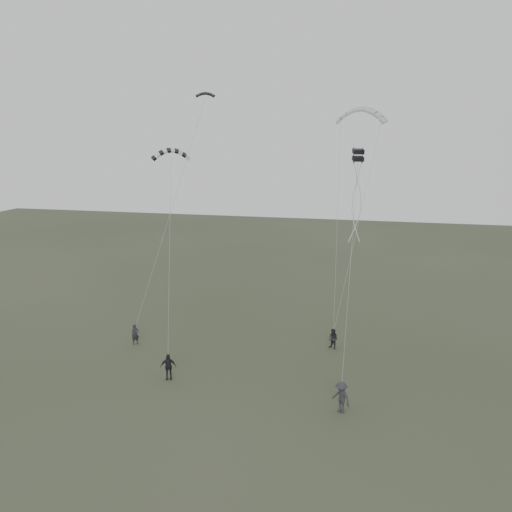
% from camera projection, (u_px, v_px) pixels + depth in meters
% --- Properties ---
extents(ground, '(140.00, 140.00, 0.00)m').
position_uv_depth(ground, '(219.00, 384.00, 32.31)').
color(ground, '#323E28').
rests_on(ground, ground).
extents(flyer_left, '(0.69, 0.68, 1.60)m').
position_uv_depth(flyer_left, '(135.00, 334.00, 38.36)').
color(flyer_left, black).
rests_on(flyer_left, ground).
extents(flyer_right, '(0.96, 0.90, 1.57)m').
position_uv_depth(flyer_right, '(333.00, 339.00, 37.51)').
color(flyer_right, black).
rests_on(flyer_right, ground).
extents(flyer_center, '(1.11, 0.77, 1.75)m').
position_uv_depth(flyer_center, '(168.00, 367.00, 32.76)').
color(flyer_center, black).
rests_on(flyer_center, ground).
extents(flyer_far, '(1.39, 1.30, 1.89)m').
position_uv_depth(flyer_far, '(341.00, 397.00, 28.73)').
color(flyer_far, '#2B2B30').
rests_on(flyer_far, ground).
extents(kite_dark_small, '(1.61, 1.00, 0.63)m').
position_uv_depth(kite_dark_small, '(205.00, 93.00, 39.25)').
color(kite_dark_small, black).
rests_on(kite_dark_small, flyer_left).
extents(kite_pale_large, '(4.02, 2.02, 1.78)m').
position_uv_depth(kite_pale_large, '(361.00, 109.00, 37.47)').
color(kite_pale_large, '#ADB0B3').
rests_on(kite_pale_large, flyer_right).
extents(kite_striped, '(2.75, 2.01, 1.21)m').
position_uv_depth(kite_striped, '(171.00, 150.00, 34.41)').
color(kite_striped, black).
rests_on(kite_striped, flyer_center).
extents(kite_box, '(0.81, 0.88, 0.80)m').
position_uv_depth(kite_box, '(358.00, 155.00, 30.83)').
color(kite_box, black).
rests_on(kite_box, flyer_far).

